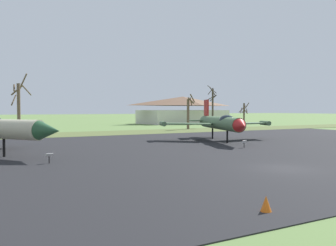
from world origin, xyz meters
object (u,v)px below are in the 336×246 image
object	(u,v)px
jet_fighter_front_left	(220,123)
visitor_building	(183,110)
traffic_cone	(266,204)
info_placard_front_left	(244,143)
info_placard_rear_left	(49,157)

from	to	relation	value
jet_fighter_front_left	visitor_building	distance (m)	60.83
visitor_building	traffic_cone	world-z (taller)	visitor_building
info_placard_front_left	info_placard_rear_left	distance (m)	20.46
info_placard_rear_left	traffic_cone	distance (m)	18.27
info_placard_front_left	traffic_cone	size ratio (longest dim) A/B	1.24
traffic_cone	jet_fighter_front_left	bearing A→B (deg)	56.51
jet_fighter_front_left	info_placard_rear_left	world-z (taller)	jet_fighter_front_left
info_placard_front_left	traffic_cone	world-z (taller)	info_placard_front_left
info_placard_front_left	visitor_building	distance (m)	69.24
info_placard_front_left	traffic_cone	bearing A→B (deg)	-128.48
traffic_cone	visitor_building	bearing A→B (deg)	61.17
info_placard_front_left	jet_fighter_front_left	bearing A→B (deg)	71.08
info_placard_rear_left	info_placard_front_left	bearing A→B (deg)	4.29
visitor_building	jet_fighter_front_left	bearing A→B (deg)	-116.36
info_placard_front_left	visitor_building	bearing A→B (deg)	64.54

